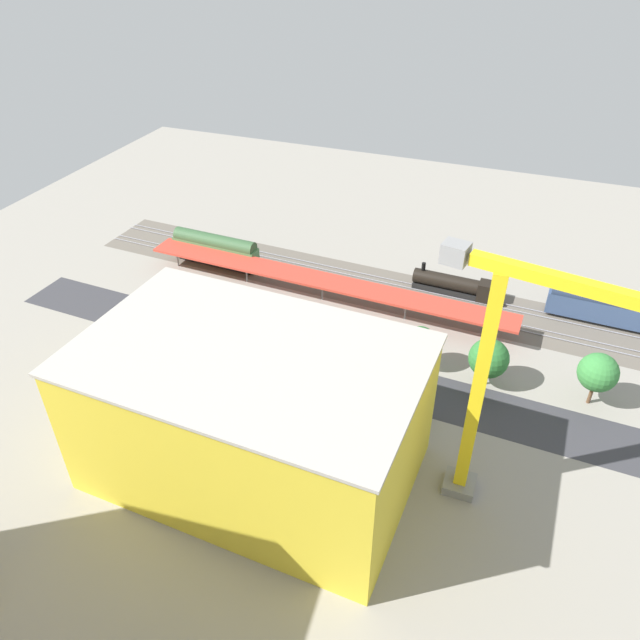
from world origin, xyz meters
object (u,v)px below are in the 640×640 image
object	(u,v)px
street_tree_3	(275,308)
traffic_light	(349,373)
locomotive	(458,286)
platform_canopy_near	(322,281)
parked_car_1	(344,384)
street_tree_4	(420,342)
box_truck_0	(397,397)
parked_car_5	(143,334)
passenger_coach	(613,308)
parked_car_3	(239,357)
box_truck_1	(297,376)
construction_building	(253,415)
street_tree_0	(246,301)
parked_car_2	(292,366)
tower_crane	(500,373)
parked_car_4	(190,344)
parked_car_0	(402,397)
street_tree_1	(598,373)
street_tree_2	(489,358)
freight_coach_far	(215,249)

from	to	relation	value
street_tree_3	traffic_light	world-z (taller)	street_tree_3
locomotive	traffic_light	bearing A→B (deg)	73.42
platform_canopy_near	traffic_light	size ratio (longest dim) A/B	10.93
parked_car_1	street_tree_4	bearing A→B (deg)	-136.25
box_truck_0	parked_car_5	bearing A→B (deg)	-1.46
locomotive	traffic_light	xyz separation A→B (m)	(9.41, 31.60, 2.27)
passenger_coach	parked_car_3	bearing A→B (deg)	30.19
locomotive	box_truck_1	size ratio (longest dim) A/B	1.56
construction_building	street_tree_0	bearing A→B (deg)	-58.83
parked_car_5	parked_car_2	bearing A→B (deg)	-178.02
tower_crane	street_tree_4	distance (m)	26.93
parked_car_4	box_truck_0	distance (m)	33.19
box_truck_1	street_tree_3	size ratio (longest dim) A/B	1.54
street_tree_4	traffic_light	xyz separation A→B (m)	(7.51, 9.41, -0.71)
parked_car_3	tower_crane	bearing A→B (deg)	161.48
traffic_light	construction_building	bearing A→B (deg)	68.60
parked_car_2	passenger_coach	bearing A→B (deg)	-145.93
tower_crane	street_tree_3	world-z (taller)	tower_crane
parked_car_4	street_tree_3	distance (m)	14.26
parked_car_0	platform_canopy_near	bearing A→B (deg)	-46.32
locomotive	parked_car_1	distance (m)	32.18
parked_car_4	parked_car_5	xyz separation A→B (m)	(8.27, 0.22, -0.09)
street_tree_4	traffic_light	world-z (taller)	street_tree_4
locomotive	parked_car_1	size ratio (longest dim) A/B	3.31
box_truck_1	street_tree_1	size ratio (longest dim) A/B	1.27
parked_car_4	traffic_light	size ratio (longest dim) A/B	0.70
parked_car_4	parked_car_0	bearing A→B (deg)	-179.95
parked_car_1	parked_car_4	size ratio (longest dim) A/B	1.13
tower_crane	box_truck_0	size ratio (longest dim) A/B	3.53
parked_car_2	parked_car_4	size ratio (longest dim) A/B	0.98
locomotive	parked_car_0	world-z (taller)	locomotive
street_tree_0	box_truck_1	bearing A→B (deg)	140.83
tower_crane	parked_car_1	bearing A→B (deg)	-31.10
parked_car_3	street_tree_0	xyz separation A→B (m)	(2.97, -8.85, 3.89)
box_truck_0	tower_crane	bearing A→B (deg)	137.60
parked_car_3	parked_car_2	bearing A→B (deg)	-175.11
tower_crane	street_tree_2	distance (m)	24.30
parked_car_3	box_truck_0	size ratio (longest dim) A/B	0.49
parked_car_1	box_truck_1	size ratio (longest dim) A/B	0.47
street_tree_0	parked_car_2	bearing A→B (deg)	144.17
freight_coach_far	street_tree_0	xyz separation A→B (m)	(-14.50, 15.99, 1.37)
parked_car_0	parked_car_1	size ratio (longest dim) A/B	0.93
tower_crane	street_tree_2	xyz separation A→B (m)	(1.70, -20.10, -13.55)
platform_canopy_near	parked_car_0	xyz separation A→B (m)	(-19.34, 20.26, -3.06)
platform_canopy_near	box_truck_1	distance (m)	22.77
tower_crane	box_truck_1	world-z (taller)	tower_crane
parked_car_5	street_tree_1	xyz separation A→B (m)	(-65.91, -9.17, 4.62)
street_tree_0	freight_coach_far	bearing A→B (deg)	-47.79
box_truck_1	street_tree_2	size ratio (longest dim) A/B	1.35
parked_car_3	street_tree_3	xyz separation A→B (m)	(-1.99, -9.03, 3.65)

